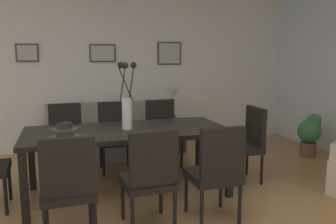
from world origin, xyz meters
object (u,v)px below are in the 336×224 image
(framed_picture_left, at_px, (27,53))
(dining_chair_mid_right, at_px, (162,129))
(dining_chair_head_east, at_px, (247,140))
(bowl_near_left, at_px, (65,134))
(potted_plant, at_px, (310,133))
(dining_chair_far_right, at_px, (115,133))
(dining_chair_far_left, at_px, (150,174))
(side_table, at_px, (172,135))
(dining_chair_mid_left, at_px, (216,169))
(framed_picture_center, at_px, (103,53))
(dining_chair_near_left, at_px, (68,184))
(dining_chair_near_right, at_px, (66,135))
(dining_table, at_px, (127,135))
(bowl_near_right, at_px, (65,125))
(sofa, at_px, (104,138))
(centerpiece_vase, at_px, (127,104))
(framed_picture_right, at_px, (169,53))
(table_lamp, at_px, (173,97))

(framed_picture_left, bearing_deg, dining_chair_mid_right, -32.51)
(dining_chair_head_east, xyz_separation_m, bowl_near_left, (-2.14, -0.19, 0.27))
(framed_picture_left, bearing_deg, potted_plant, -19.91)
(dining_chair_far_right, bearing_deg, dining_chair_far_left, -88.88)
(dining_chair_far_left, xyz_separation_m, framed_picture_left, (-1.18, 2.97, 1.08))
(dining_chair_far_left, height_order, side_table, dining_chair_far_left)
(dining_chair_mid_left, bearing_deg, framed_picture_center, 102.18)
(dining_chair_near_left, distance_m, dining_chair_near_right, 1.82)
(dining_table, distance_m, dining_chair_far_left, 0.89)
(bowl_near_right, bearing_deg, potted_plant, 6.02)
(dining_chair_mid_right, distance_m, framed_picture_left, 2.43)
(dining_chair_far_left, relative_size, dining_chair_mid_right, 1.00)
(bowl_near_right, xyz_separation_m, framed_picture_left, (-0.49, 1.87, 0.81))
(sofa, xyz_separation_m, side_table, (1.10, -0.07, -0.02))
(centerpiece_vase, xyz_separation_m, bowl_near_left, (-0.66, -0.22, -0.24))
(bowl_near_left, bearing_deg, dining_chair_near_right, 89.37)
(bowl_near_right, bearing_deg, side_table, 37.96)
(bowl_near_left, height_order, sofa, bowl_near_left)
(dining_table, xyz_separation_m, centerpiece_vase, (0.00, 0.00, 0.35))
(framed_picture_center, bearing_deg, potted_plant, -26.71)
(framed_picture_left, height_order, framed_picture_right, framed_picture_right)
(dining_chair_head_east, bearing_deg, framed_picture_left, 141.08)
(dining_chair_mid_left, relative_size, framed_picture_left, 2.75)
(dining_chair_head_east, relative_size, framed_picture_center, 2.18)
(dining_chair_far_left, relative_size, dining_chair_mid_left, 1.00)
(potted_plant, bearing_deg, dining_chair_far_left, -153.15)
(table_lamp, distance_m, framed_picture_left, 2.36)
(dining_chair_near_right, xyz_separation_m, centerpiece_vase, (0.65, -0.92, 0.51))
(dining_chair_far_left, bearing_deg, framed_picture_right, 69.32)
(dining_chair_mid_left, xyz_separation_m, bowl_near_left, (-1.31, 0.69, 0.27))
(dining_chair_near_right, bearing_deg, table_lamp, 20.45)
(sofa, height_order, framed_picture_right, framed_picture_right)
(bowl_near_right, bearing_deg, framed_picture_right, 45.90)
(dining_chair_head_east, xyz_separation_m, bowl_near_right, (-2.14, 0.26, 0.27))
(framed_picture_left, bearing_deg, framed_picture_center, -0.00)
(table_lamp, bearing_deg, centerpiece_vase, -123.75)
(dining_chair_mid_right, relative_size, sofa, 0.53)
(dining_chair_near_right, bearing_deg, sofa, 50.28)
(dining_table, distance_m, dining_chair_near_left, 1.13)
(table_lamp, distance_m, potted_plant, 2.21)
(dining_chair_mid_right, bearing_deg, dining_chair_far_left, -109.76)
(dining_chair_far_right, relative_size, side_table, 1.77)
(dining_chair_near_right, xyz_separation_m, framed_picture_left, (-0.50, 1.18, 1.08))
(framed_picture_right, bearing_deg, potted_plant, -39.49)
(bowl_near_right, distance_m, framed_picture_center, 2.14)
(dining_chair_far_right, bearing_deg, dining_table, -89.77)
(bowl_near_left, distance_m, sofa, 1.99)
(dining_chair_far_left, distance_m, dining_chair_mid_right, 1.92)
(bowl_near_right, distance_m, sofa, 1.59)
(dining_chair_near_right, bearing_deg, framed_picture_left, 113.21)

